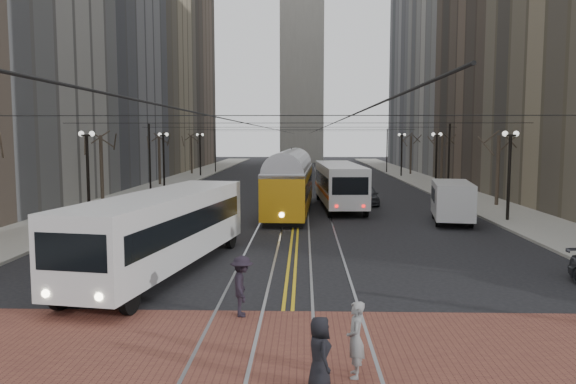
# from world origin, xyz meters

# --- Properties ---
(ground) EXTENTS (260.00, 260.00, 0.00)m
(ground) POSITION_xyz_m (0.00, 0.00, 0.00)
(ground) COLOR black
(ground) RESTS_ON ground
(sidewalk_left) EXTENTS (5.00, 140.00, 0.15)m
(sidewalk_left) POSITION_xyz_m (-15.00, 45.00, 0.07)
(sidewalk_left) COLOR gray
(sidewalk_left) RESTS_ON ground
(sidewalk_right) EXTENTS (5.00, 140.00, 0.15)m
(sidewalk_right) POSITION_xyz_m (15.00, 45.00, 0.07)
(sidewalk_right) COLOR gray
(sidewalk_right) RESTS_ON ground
(crosswalk_band) EXTENTS (25.00, 6.00, 0.01)m
(crosswalk_band) POSITION_xyz_m (0.00, -4.00, 0.01)
(crosswalk_band) COLOR brown
(crosswalk_band) RESTS_ON ground
(streetcar_rails) EXTENTS (4.80, 130.00, 0.02)m
(streetcar_rails) POSITION_xyz_m (0.00, 45.00, 0.00)
(streetcar_rails) COLOR gray
(streetcar_rails) RESTS_ON ground
(centre_lines) EXTENTS (0.42, 130.00, 0.01)m
(centre_lines) POSITION_xyz_m (0.00, 45.00, 0.01)
(centre_lines) COLOR gold
(centre_lines) RESTS_ON ground
(building_left_mid) EXTENTS (16.00, 20.00, 34.00)m
(building_left_mid) POSITION_xyz_m (-25.50, 46.00, 17.00)
(building_left_mid) COLOR slate
(building_left_mid) RESTS_ON ground
(building_left_far) EXTENTS (16.00, 20.00, 40.00)m
(building_left_far) POSITION_xyz_m (-25.50, 86.00, 20.00)
(building_left_far) COLOR brown
(building_left_far) RESTS_ON ground
(building_right_mid) EXTENTS (16.00, 20.00, 34.00)m
(building_right_mid) POSITION_xyz_m (25.50, 46.00, 17.00)
(building_right_mid) COLOR brown
(building_right_mid) RESTS_ON ground
(building_right_far) EXTENTS (16.00, 20.00, 40.00)m
(building_right_far) POSITION_xyz_m (25.50, 86.00, 20.00)
(building_right_far) COLOR slate
(building_right_far) RESTS_ON ground
(lamp_posts) EXTENTS (27.60, 57.20, 5.60)m
(lamp_posts) POSITION_xyz_m (-0.00, 28.75, 2.80)
(lamp_posts) COLOR black
(lamp_posts) RESTS_ON ground
(street_trees) EXTENTS (31.68, 53.28, 5.60)m
(street_trees) POSITION_xyz_m (0.00, 35.25, 2.80)
(street_trees) COLOR #382D23
(street_trees) RESTS_ON ground
(trolley_wires) EXTENTS (25.96, 120.00, 6.60)m
(trolley_wires) POSITION_xyz_m (0.00, 34.83, 3.77)
(trolley_wires) COLOR black
(trolley_wires) RESTS_ON ground
(transit_bus) EXTENTS (4.89, 13.29, 3.25)m
(transit_bus) POSITION_xyz_m (-5.22, 4.00, 1.63)
(transit_bus) COLOR silver
(transit_bus) RESTS_ON ground
(streetcar) EXTENTS (3.38, 14.94, 3.50)m
(streetcar) POSITION_xyz_m (-0.50, 21.96, 1.75)
(streetcar) COLOR orange
(streetcar) RESTS_ON ground
(rear_bus) EXTENTS (3.44, 13.07, 3.38)m
(rear_bus) POSITION_xyz_m (3.26, 25.16, 1.69)
(rear_bus) COLOR silver
(rear_bus) RESTS_ON ground
(cargo_van) EXTENTS (3.23, 6.23, 2.62)m
(cargo_van) POSITION_xyz_m (9.98, 17.50, 1.31)
(cargo_van) COLOR beige
(cargo_van) RESTS_ON ground
(sedan_grey) EXTENTS (1.88, 4.52, 1.53)m
(sedan_grey) POSITION_xyz_m (5.57, 27.01, 0.77)
(sedan_grey) COLOR #3E4045
(sedan_grey) RESTS_ON ground
(sedan_silver) EXTENTS (2.21, 4.77, 1.51)m
(sedan_silver) POSITION_xyz_m (4.96, 45.36, 0.76)
(sedan_silver) COLOR #A1A3A8
(sedan_silver) RESTS_ON ground
(pedestrian_a) EXTENTS (0.70, 0.91, 1.64)m
(pedestrian_a) POSITION_xyz_m (0.86, -6.50, 0.83)
(pedestrian_a) COLOR black
(pedestrian_a) RESTS_ON crosswalk_band
(pedestrian_b) EXTENTS (0.46, 0.67, 1.78)m
(pedestrian_b) POSITION_xyz_m (1.71, -5.82, 0.90)
(pedestrian_b) COLOR gray
(pedestrian_b) RESTS_ON crosswalk_band
(pedestrian_d) EXTENTS (0.84, 1.29, 1.89)m
(pedestrian_d) POSITION_xyz_m (-1.40, -1.50, 0.96)
(pedestrian_d) COLOR black
(pedestrian_d) RESTS_ON crosswalk_band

